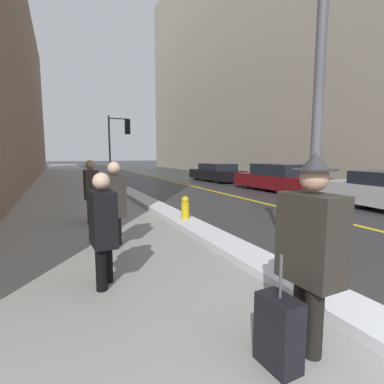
{
  "coord_description": "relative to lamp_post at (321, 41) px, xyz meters",
  "views": [
    {
      "loc": [
        -2.55,
        -0.87,
        1.72
      ],
      "look_at": [
        -0.4,
        4.0,
        1.05
      ],
      "focal_mm": 28.0,
      "sensor_mm": 36.0,
      "label": 1
    }
  ],
  "objects": [
    {
      "name": "snow_bank_curb",
      "position": [
        -0.05,
        4.39,
        -2.93
      ],
      "size": [
        0.64,
        14.88,
        0.14
      ],
      "color": "silver",
      "rests_on": "ground"
    },
    {
      "name": "road_centre_stripe",
      "position": [
        3.76,
        13.18,
        -3.0
      ],
      "size": [
        0.16,
        80.0,
        0.0
      ],
      "color": "gold",
      "rests_on": "ground"
    },
    {
      "name": "pedestrian_in_fedora",
      "position": [
        -0.85,
        -0.82,
        -2.05
      ],
      "size": [
        0.37,
        0.55,
        1.74
      ],
      "rotation": [
        0.0,
        0.0,
        -1.51
      ],
      "color": "black",
      "rests_on": "ground"
    },
    {
      "name": "fire_hydrant",
      "position": [
        -0.01,
        4.03,
        -2.65
      ],
      "size": [
        0.2,
        0.2,
        0.7
      ],
      "color": "gold",
      "rests_on": "ground"
    },
    {
      "name": "pedestrian_nearside",
      "position": [
        -1.9,
        2.83,
        -2.12
      ],
      "size": [
        0.33,
        0.53,
        1.59
      ],
      "rotation": [
        0.0,
        0.0,
        -1.51
      ],
      "color": "black",
      "rests_on": "ground"
    },
    {
      "name": "pedestrian_with_shoulder_bag",
      "position": [
        -2.33,
        1.2,
        -2.17
      ],
      "size": [
        0.31,
        0.7,
        1.5
      ],
      "rotation": [
        0.0,
        0.0,
        -1.51
      ],
      "color": "black",
      "rests_on": "ground"
    },
    {
      "name": "traffic_light_near",
      "position": [
        0.65,
        15.8,
        -0.12
      ],
      "size": [
        1.31,
        0.32,
        3.98
      ],
      "rotation": [
        0.0,
        0.0,
        0.01
      ],
      "color": "#515156",
      "rests_on": "ground"
    },
    {
      "name": "building_facade_right",
      "position": [
        12.76,
        20.18,
        7.5
      ],
      "size": [
        6.0,
        36.0,
        21.0
      ],
      "color": "gray",
      "rests_on": "ground"
    },
    {
      "name": "parked_car_black",
      "position": [
        6.4,
        14.19,
        -2.45
      ],
      "size": [
        2.05,
        4.33,
        1.14
      ],
      "rotation": [
        0.0,
        0.0,
        1.64
      ],
      "color": "black",
      "rests_on": "ground"
    },
    {
      "name": "lamp_post",
      "position": [
        0.0,
        0.0,
        0.0
      ],
      "size": [
        0.28,
        0.28,
        5.03
      ],
      "color": "#515156",
      "rests_on": "ground"
    },
    {
      "name": "parked_car_maroon",
      "position": [
        6.58,
        8.53,
        -2.4
      ],
      "size": [
        1.96,
        4.66,
        1.28
      ],
      "rotation": [
        0.0,
        0.0,
        1.62
      ],
      "color": "#600F14",
      "rests_on": "ground"
    },
    {
      "name": "rolling_suitcase",
      "position": [
        -1.25,
        -0.92,
        -2.7
      ],
      "size": [
        0.24,
        0.37,
        0.95
      ],
      "rotation": [
        0.0,
        0.0,
        -1.51
      ],
      "color": "black",
      "rests_on": "ground"
    },
    {
      "name": "sidewalk_slab",
      "position": [
        -2.24,
        13.18,
        -2.99
      ],
      "size": [
        4.0,
        80.0,
        0.01
      ],
      "color": "gray",
      "rests_on": "ground"
    },
    {
      "name": "pedestrian_trailing",
      "position": [
        -2.11,
        5.08,
        -2.12
      ],
      "size": [
        0.33,
        0.53,
        1.58
      ],
      "rotation": [
        0.0,
        0.0,
        -1.51
      ],
      "color": "black",
      "rests_on": "ground"
    }
  ]
}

